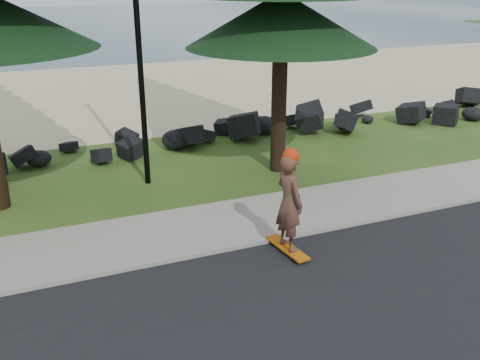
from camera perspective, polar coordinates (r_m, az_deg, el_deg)
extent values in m
plane|color=#274816|center=(11.12, -5.99, -5.94)|extent=(160.00, 160.00, 0.00)
cube|color=gray|center=(10.34, -4.55, -7.83)|extent=(160.00, 0.20, 0.10)
cube|color=gray|center=(11.28, -6.30, -5.32)|extent=(160.00, 2.00, 0.08)
cube|color=#CBB187|center=(24.70, -15.84, 8.74)|extent=(160.00, 15.00, 0.01)
cube|color=#335261|center=(60.80, -20.50, 15.35)|extent=(160.00, 58.00, 0.01)
cylinder|color=black|center=(13.04, -10.91, 16.27)|extent=(0.14, 0.14, 8.00)
cube|color=#BE5F0B|center=(10.42, 5.09, -7.23)|extent=(0.42, 1.16, 0.04)
imported|color=brown|center=(9.99, 5.27, -2.38)|extent=(0.54, 0.74, 1.89)
sphere|color=red|center=(9.67, 5.45, 2.55)|extent=(0.30, 0.30, 0.30)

